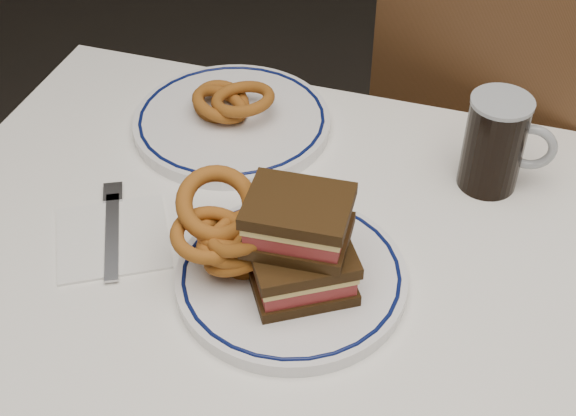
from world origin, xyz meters
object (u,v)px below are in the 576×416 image
(reuben_sandwich, at_px, (300,245))
(beer_mug, at_px, (496,143))
(chair_far, at_px, (507,157))
(main_plate, at_px, (291,277))
(far_plate, at_px, (232,121))

(reuben_sandwich, relative_size, beer_mug, 1.07)
(chair_far, bearing_deg, reuben_sandwich, -109.30)
(beer_mug, bearing_deg, main_plate, -127.74)
(far_plate, bearing_deg, beer_mug, -2.14)
(main_plate, bearing_deg, reuben_sandwich, -36.89)
(main_plate, height_order, far_plate, far_plate)
(reuben_sandwich, bearing_deg, main_plate, 143.11)
(beer_mug, distance_m, far_plate, 0.40)
(reuben_sandwich, xyz_separation_m, far_plate, (-0.20, 0.29, -0.07))
(beer_mug, bearing_deg, chair_far, 85.55)
(main_plate, relative_size, reuben_sandwich, 1.90)
(reuben_sandwich, xyz_separation_m, beer_mug, (0.19, 0.28, -0.01))
(main_plate, bearing_deg, chair_far, 69.29)
(chair_far, xyz_separation_m, beer_mug, (-0.03, -0.35, 0.28))
(main_plate, relative_size, beer_mug, 2.03)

